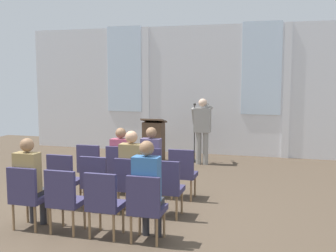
{
  "coord_description": "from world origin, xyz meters",
  "views": [
    {
      "loc": [
        2.64,
        -5.84,
        2.22
      ],
      "look_at": [
        0.2,
        2.8,
        1.15
      ],
      "focal_mm": 43.78,
      "sensor_mm": 36.0,
      "label": 1
    }
  ],
  "objects_px": {
    "chair_r2_c2": "(104,201)",
    "speaker": "(202,126)",
    "chair_r1_c0": "(63,177)",
    "audience_r0_c1": "(122,157)",
    "chair_r1_c1": "(96,180)",
    "chair_r0_c1": "(120,167)",
    "chair_r2_c3": "(146,204)",
    "lectern": "(154,141)",
    "audience_r0_c2": "(152,158)",
    "chair_r0_c3": "(183,171)",
    "chair_r0_c0": "(91,165)",
    "audience_r1_c2": "(132,168)",
    "chair_r1_c2": "(131,182)",
    "audience_r2_c3": "(148,186)",
    "chair_r2_c1": "(64,197)",
    "chair_r1_c3": "(167,185)",
    "audience_r2_c0": "(30,178)",
    "mic_stand": "(194,149)",
    "chair_r2_c0": "(27,194)",
    "chair_r0_c2": "(151,169)"
  },
  "relations": [
    {
      "from": "audience_r1_c2",
      "to": "chair_r1_c3",
      "type": "bearing_deg",
      "value": -7.36
    },
    {
      "from": "lectern",
      "to": "chair_r0_c3",
      "type": "distance_m",
      "value": 3.49
    },
    {
      "from": "chair_r0_c3",
      "to": "audience_r2_c3",
      "type": "height_order",
      "value": "audience_r2_c3"
    },
    {
      "from": "chair_r1_c3",
      "to": "chair_r2_c3",
      "type": "relative_size",
      "value": 1.0
    },
    {
      "from": "speaker",
      "to": "chair_r1_c0",
      "type": "height_order",
      "value": "speaker"
    },
    {
      "from": "audience_r0_c2",
      "to": "chair_r2_c1",
      "type": "xyz_separation_m",
      "value": [
        -0.61,
        -2.14,
        -0.19
      ]
    },
    {
      "from": "chair_r0_c1",
      "to": "chair_r1_c2",
      "type": "distance_m",
      "value": 1.2
    },
    {
      "from": "chair_r2_c2",
      "to": "mic_stand",
      "type": "bearing_deg",
      "value": 88.94
    },
    {
      "from": "speaker",
      "to": "chair_r0_c2",
      "type": "xyz_separation_m",
      "value": [
        -0.36,
        -3.14,
        -0.45
      ]
    },
    {
      "from": "chair_r2_c0",
      "to": "audience_r2_c3",
      "type": "height_order",
      "value": "audience_r2_c3"
    },
    {
      "from": "chair_r0_c3",
      "to": "audience_r1_c2",
      "type": "distance_m",
      "value": 1.15
    },
    {
      "from": "chair_r2_c1",
      "to": "lectern",
      "type": "bearing_deg",
      "value": 93.68
    },
    {
      "from": "chair_r0_c0",
      "to": "chair_r0_c2",
      "type": "distance_m",
      "value": 1.22
    },
    {
      "from": "chair_r1_c3",
      "to": "audience_r2_c0",
      "type": "height_order",
      "value": "audience_r2_c0"
    },
    {
      "from": "chair_r1_c3",
      "to": "chair_r0_c3",
      "type": "bearing_deg",
      "value": 90.0
    },
    {
      "from": "audience_r0_c2",
      "to": "audience_r1_c2",
      "type": "bearing_deg",
      "value": -90.0
    },
    {
      "from": "lectern",
      "to": "audience_r0_c2",
      "type": "relative_size",
      "value": 0.89
    },
    {
      "from": "chair_r0_c0",
      "to": "chair_r2_c0",
      "type": "relative_size",
      "value": 1.0
    },
    {
      "from": "lectern",
      "to": "chair_r0_c2",
      "type": "xyz_separation_m",
      "value": [
        0.94,
        -3.12,
        -0.02
      ]
    },
    {
      "from": "chair_r1_c1",
      "to": "chair_r1_c3",
      "type": "height_order",
      "value": "same"
    },
    {
      "from": "chair_r1_c2",
      "to": "audience_r2_c3",
      "type": "xyz_separation_m",
      "value": [
        0.61,
        -0.95,
        0.23
      ]
    },
    {
      "from": "chair_r0_c3",
      "to": "chair_r2_c0",
      "type": "xyz_separation_m",
      "value": [
        -1.83,
        -2.06,
        0.0
      ]
    },
    {
      "from": "chair_r0_c2",
      "to": "chair_r2_c3",
      "type": "height_order",
      "value": "same"
    },
    {
      "from": "chair_r2_c0",
      "to": "chair_r2_c3",
      "type": "relative_size",
      "value": 1.0
    },
    {
      "from": "chair_r0_c1",
      "to": "chair_r2_c3",
      "type": "bearing_deg",
      "value": -59.37
    },
    {
      "from": "chair_r1_c1",
      "to": "chair_r0_c3",
      "type": "bearing_deg",
      "value": 40.17
    },
    {
      "from": "chair_r1_c0",
      "to": "audience_r2_c0",
      "type": "bearing_deg",
      "value": -90.0
    },
    {
      "from": "audience_r1_c2",
      "to": "chair_r2_c2",
      "type": "relative_size",
      "value": 1.46
    },
    {
      "from": "chair_r0_c0",
      "to": "chair_r0_c1",
      "type": "height_order",
      "value": "same"
    },
    {
      "from": "chair_r0_c3",
      "to": "audience_r1_c2",
      "type": "bearing_deg",
      "value": -122.67
    },
    {
      "from": "chair_r0_c2",
      "to": "chair_r0_c3",
      "type": "height_order",
      "value": "same"
    },
    {
      "from": "chair_r0_c1",
      "to": "chair_r2_c2",
      "type": "bearing_deg",
      "value": -73.51
    },
    {
      "from": "audience_r0_c1",
      "to": "chair_r1_c1",
      "type": "relative_size",
      "value": 1.36
    },
    {
      "from": "chair_r0_c1",
      "to": "audience_r2_c3",
      "type": "distance_m",
      "value": 2.34
    },
    {
      "from": "chair_r0_c0",
      "to": "chair_r1_c3",
      "type": "bearing_deg",
      "value": -29.37
    },
    {
      "from": "speaker",
      "to": "chair_r1_c2",
      "type": "bearing_deg",
      "value": -94.91
    },
    {
      "from": "audience_r1_c2",
      "to": "chair_r2_c2",
      "type": "bearing_deg",
      "value": -90.0
    },
    {
      "from": "mic_stand",
      "to": "audience_r2_c3",
      "type": "height_order",
      "value": "mic_stand"
    },
    {
      "from": "chair_r0_c3",
      "to": "chair_r1_c2",
      "type": "height_order",
      "value": "same"
    },
    {
      "from": "lectern",
      "to": "chair_r1_c3",
      "type": "bearing_deg",
      "value": -69.49
    },
    {
      "from": "chair_r0_c1",
      "to": "audience_r0_c2",
      "type": "bearing_deg",
      "value": 7.66
    },
    {
      "from": "audience_r0_c1",
      "to": "chair_r0_c1",
      "type": "bearing_deg",
      "value": -90.0
    },
    {
      "from": "chair_r2_c2",
      "to": "speaker",
      "type": "bearing_deg",
      "value": 86.06
    },
    {
      "from": "chair_r1_c0",
      "to": "chair_r1_c2",
      "type": "xyz_separation_m",
      "value": [
        1.22,
        0.0,
        0.0
      ]
    },
    {
      "from": "speaker",
      "to": "chair_r1_c0",
      "type": "xyz_separation_m",
      "value": [
        -1.58,
        -4.17,
        -0.45
      ]
    },
    {
      "from": "speaker",
      "to": "lectern",
      "type": "xyz_separation_m",
      "value": [
        -1.3,
        -0.02,
        -0.43
      ]
    },
    {
      "from": "audience_r0_c2",
      "to": "chair_r1_c0",
      "type": "relative_size",
      "value": 1.39
    },
    {
      "from": "chair_r2_c1",
      "to": "audience_r1_c2",
      "type": "bearing_deg",
      "value": 61.18
    },
    {
      "from": "chair_r0_c3",
      "to": "audience_r0_c2",
      "type": "bearing_deg",
      "value": 172.34
    },
    {
      "from": "lectern",
      "to": "chair_r2_c0",
      "type": "bearing_deg",
      "value": -93.06
    }
  ]
}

